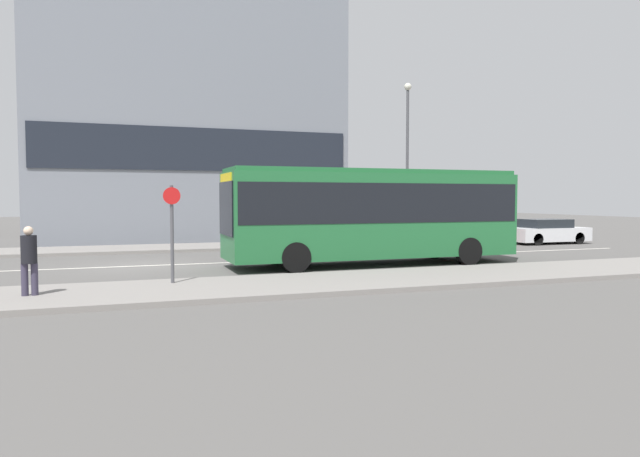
{
  "coord_description": "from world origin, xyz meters",
  "views": [
    {
      "loc": [
        -0.75,
        -20.46,
        2.33
      ],
      "look_at": [
        5.82,
        -1.99,
        1.29
      ],
      "focal_mm": 32.0,
      "sensor_mm": 36.0,
      "label": 1
    }
  ],
  "objects_px": {
    "parked_car_0": "(457,232)",
    "bus_stop_sign": "(172,226)",
    "city_bus": "(372,210)",
    "parked_car_1": "(546,232)",
    "pedestrian_near_stop": "(29,257)",
    "street_lamp": "(407,147)"
  },
  "relations": [
    {
      "from": "parked_car_0",
      "to": "bus_stop_sign",
      "type": "height_order",
      "value": "bus_stop_sign"
    },
    {
      "from": "parked_car_1",
      "to": "street_lamp",
      "type": "distance_m",
      "value": 8.5
    },
    {
      "from": "city_bus",
      "to": "parked_car_1",
      "type": "distance_m",
      "value": 13.62
    },
    {
      "from": "pedestrian_near_stop",
      "to": "street_lamp",
      "type": "distance_m",
      "value": 19.49
    },
    {
      "from": "city_bus",
      "to": "parked_car_0",
      "type": "bearing_deg",
      "value": 35.72
    },
    {
      "from": "bus_stop_sign",
      "to": "street_lamp",
      "type": "relative_size",
      "value": 0.32
    },
    {
      "from": "city_bus",
      "to": "bus_stop_sign",
      "type": "height_order",
      "value": "city_bus"
    },
    {
      "from": "parked_car_0",
      "to": "street_lamp",
      "type": "distance_m",
      "value": 4.87
    },
    {
      "from": "parked_car_0",
      "to": "parked_car_1",
      "type": "relative_size",
      "value": 1.06
    },
    {
      "from": "parked_car_0",
      "to": "pedestrian_near_stop",
      "type": "xyz_separation_m",
      "value": [
        -17.47,
        -9.59,
        0.34
      ]
    },
    {
      "from": "city_bus",
      "to": "street_lamp",
      "type": "height_order",
      "value": "street_lamp"
    },
    {
      "from": "parked_car_1",
      "to": "city_bus",
      "type": "bearing_deg",
      "value": -156.05
    },
    {
      "from": "pedestrian_near_stop",
      "to": "street_lamp",
      "type": "bearing_deg",
      "value": 32.59
    },
    {
      "from": "bus_stop_sign",
      "to": "parked_car_1",
      "type": "bearing_deg",
      "value": 23.66
    },
    {
      "from": "city_bus",
      "to": "parked_car_0",
      "type": "xyz_separation_m",
      "value": [
        7.17,
        5.66,
        -1.23
      ]
    },
    {
      "from": "parked_car_0",
      "to": "bus_stop_sign",
      "type": "distance_m",
      "value": 16.72
    },
    {
      "from": "city_bus",
      "to": "pedestrian_near_stop",
      "type": "xyz_separation_m",
      "value": [
        -10.3,
        -3.92,
        -0.89
      ]
    },
    {
      "from": "parked_car_1",
      "to": "pedestrian_near_stop",
      "type": "bearing_deg",
      "value": -157.44
    },
    {
      "from": "bus_stop_sign",
      "to": "street_lamp",
      "type": "xyz_separation_m",
      "value": [
        12.32,
        10.23,
        3.25
      ]
    },
    {
      "from": "parked_car_0",
      "to": "pedestrian_near_stop",
      "type": "height_order",
      "value": "pedestrian_near_stop"
    },
    {
      "from": "city_bus",
      "to": "bus_stop_sign",
      "type": "distance_m",
      "value": 7.71
    },
    {
      "from": "city_bus",
      "to": "street_lamp",
      "type": "relative_size",
      "value": 1.3
    }
  ]
}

